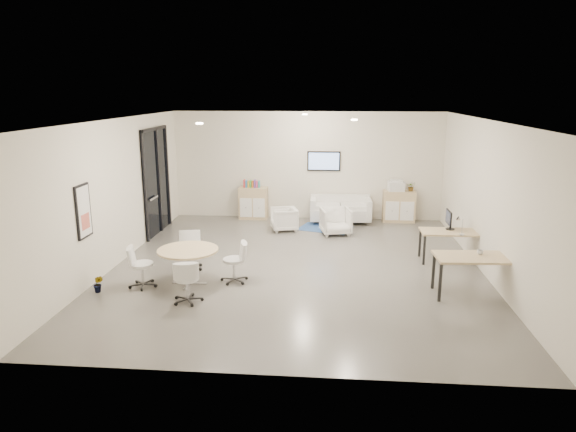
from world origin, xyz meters
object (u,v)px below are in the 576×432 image
Objects in this scene: sideboard_right at (399,206)px; round_table at (188,253)px; loveseat at (340,210)px; desk_rear at (451,234)px; armchair_left at (284,218)px; armchair_right at (336,220)px; desk_front at (476,260)px; sideboard_left at (253,203)px.

round_table is at bearing -131.19° from sideboard_right.
loveseat is 4.19m from desk_rear.
armchair_left is at bearing 70.23° from round_table.
armchair_right reaches higher than desk_rear.
armchair_left is 0.58× the size of round_table.
sideboard_right is at bearing 27.08° from armchair_right.
desk_rear is at bearing -78.61° from sideboard_right.
desk_rear is 0.88× the size of desk_front.
sideboard_right is at bearing 95.93° from armchair_left.
sideboard_right is 5.68m from desk_front.
armchair_right is at bearing 64.49° from armchair_left.
armchair_left is at bearing 157.32° from armchair_right.
desk_front is at bearing -82.64° from sideboard_right.
sideboard_left is 0.79× the size of round_table.
loveseat is 1.34m from armchair_right.
desk_front is (5.07, -5.63, 0.23)m from sideboard_left.
sideboard_left is 0.70× the size of desk_rear.
desk_rear is 2.04m from desk_front.
desk_front is 1.29× the size of round_table.
desk_rear is 1.13× the size of round_table.
loveseat is 1.90m from armchair_left.
sideboard_left is at bearing 136.06° from armchair_right.
desk_rear is at bearing -35.37° from sideboard_left.
round_table is (-3.09, -5.30, 0.29)m from loveseat.
sideboard_left is 1.37× the size of armchair_left.
sideboard_left is 4.34m from sideboard_right.
desk_rear is (2.44, -3.39, 0.28)m from loveseat.
sideboard_right is 7.31m from round_table.
sideboard_left is 1.03× the size of sideboard_right.
sideboard_left is 5.52m from round_table.
armchair_left is at bearing 149.54° from desk_rear.
armchair_right is (2.48, -1.53, -0.09)m from sideboard_left.
loveseat is 1.15× the size of desk_front.
loveseat is at bearing 59.77° from round_table.
sideboard_left reaches higher than armchair_left.
round_table is at bearing -34.85° from armchair_left.
round_table is at bearing -161.34° from desk_rear.
round_table is (-1.52, -4.23, 0.30)m from armchair_left.
armchair_right is at bearing 53.41° from round_table.
round_table is (-4.81, -5.50, 0.19)m from sideboard_right.
sideboard_right reaches higher than armchair_right.
desk_front is (2.45, -5.44, 0.35)m from loveseat.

